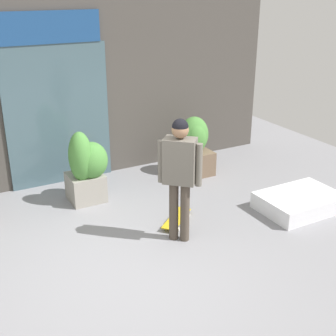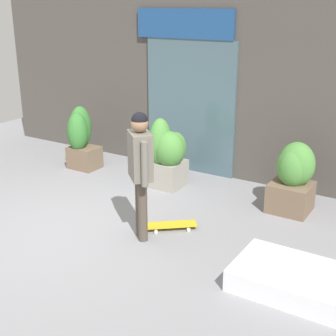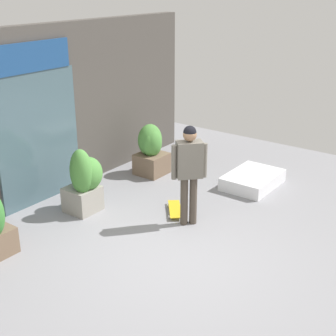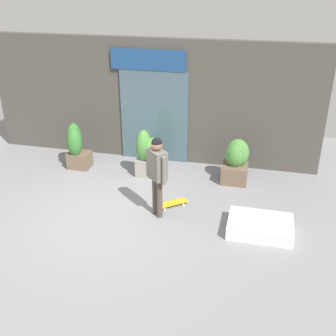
{
  "view_description": "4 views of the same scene",
  "coord_description": "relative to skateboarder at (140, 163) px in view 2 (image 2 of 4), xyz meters",
  "views": [
    {
      "loc": [
        -1.88,
        -4.55,
        3.39
      ],
      "look_at": [
        1.08,
        0.85,
        0.89
      ],
      "focal_mm": 48.77,
      "sensor_mm": 36.0,
      "label": 1
    },
    {
      "loc": [
        4.39,
        -4.48,
        3.09
      ],
      "look_at": [
        1.08,
        0.85,
        0.89
      ],
      "focal_mm": 50.68,
      "sensor_mm": 36.0,
      "label": 2
    },
    {
      "loc": [
        -5.28,
        -3.86,
        3.99
      ],
      "look_at": [
        1.08,
        0.85,
        0.89
      ],
      "focal_mm": 51.71,
      "sensor_mm": 36.0,
      "label": 3
    },
    {
      "loc": [
        2.94,
        -6.85,
        4.69
      ],
      "look_at": [
        1.08,
        0.85,
        0.89
      ],
      "focal_mm": 43.51,
      "sensor_mm": 36.0,
      "label": 4
    }
  ],
  "objects": [
    {
      "name": "building_facade",
      "position": [
        -0.97,
        2.94,
        0.52
      ],
      "size": [
        8.94,
        0.31,
        3.25
      ],
      "color": "#4C4742",
      "rests_on": "ground_plane"
    },
    {
      "name": "planter_box_right",
      "position": [
        1.46,
        1.97,
        -0.51
      ],
      "size": [
        0.62,
        0.61,
        1.1
      ],
      "color": "brown",
      "rests_on": "ground_plane"
    },
    {
      "name": "skateboarder",
      "position": [
        0.0,
        0.0,
        0.0
      ],
      "size": [
        0.49,
        0.48,
        1.77
      ],
      "rotation": [
        0.0,
        0.0,
        0.82
      ],
      "color": "#4C4238",
      "rests_on": "ground_plane"
    },
    {
      "name": "snow_ledge",
      "position": [
        2.15,
        -0.13,
        -0.96
      ],
      "size": [
        1.27,
        0.9,
        0.26
      ],
      "primitive_type": "cube",
      "color": "white",
      "rests_on": "ground_plane"
    },
    {
      "name": "planter_box_left",
      "position": [
        -2.69,
        1.81,
        -0.49
      ],
      "size": [
        0.6,
        0.62,
        1.2
      ],
      "color": "brown",
      "rests_on": "ground_plane"
    },
    {
      "name": "skateboard",
      "position": [
        0.21,
        0.44,
        -1.03
      ],
      "size": [
        0.7,
        0.63,
        0.08
      ],
      "rotation": [
        0.0,
        0.0,
        0.69
      ],
      "color": "gold",
      "rests_on": "ground_plane"
    },
    {
      "name": "planter_box_mid",
      "position": [
        -0.71,
        1.81,
        -0.48
      ],
      "size": [
        0.64,
        0.64,
        1.24
      ],
      "color": "gray",
      "rests_on": "ground_plane"
    },
    {
      "name": "ground_plane",
      "position": [
        -0.97,
        -0.33,
        -1.09
      ],
      "size": [
        12.0,
        12.0,
        0.0
      ],
      "primitive_type": "plane",
      "color": "gray"
    }
  ]
}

